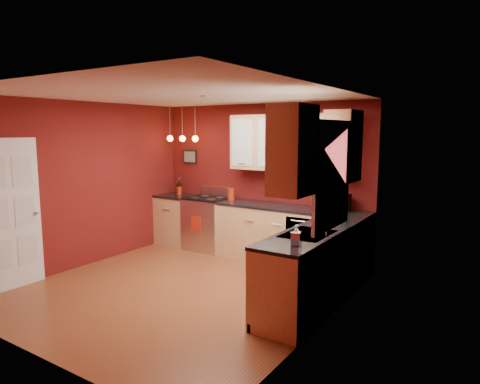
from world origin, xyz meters
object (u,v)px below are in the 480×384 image
Objects in this scene: gas_range at (208,223)px; coffee_maker at (343,203)px; red_canister at (231,194)px; soap_pump at (296,235)px; sink at (308,236)px.

coffee_maker is at bearing 2.45° from gas_range.
soap_pump is at bearing -43.02° from red_canister.
red_canister reaches higher than gas_range.
red_canister is at bearing 7.19° from gas_range.
gas_range is 3.05m from sink.
coffee_maker reaches higher than red_canister.
sink is at bearing 101.16° from soap_pump.
sink reaches higher than coffee_maker.
red_canister is 2.01m from coffee_maker.
coffee_maker is at bearing 1.33° from red_canister.
red_canister is at bearing 144.06° from sink.
coffee_maker is at bearing 96.71° from soap_pump.
coffee_maker is 1.23× the size of soap_pump.
sink is 0.58m from soap_pump.
soap_pump is (0.11, -0.55, 0.13)m from sink.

